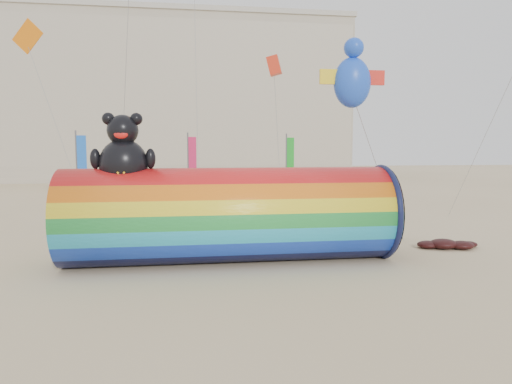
{
  "coord_description": "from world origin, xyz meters",
  "views": [
    {
      "loc": [
        -2.09,
        -16.58,
        4.23
      ],
      "look_at": [
        0.5,
        1.5,
        2.4
      ],
      "focal_mm": 32.0,
      "sensor_mm": 36.0,
      "label": 1
    }
  ],
  "objects": [
    {
      "name": "ground",
      "position": [
        0.0,
        0.0,
        0.0
      ],
      "size": [
        160.0,
        160.0,
        0.0
      ],
      "primitive_type": "plane",
      "color": "#CCB58C",
      "rests_on": "ground"
    },
    {
      "name": "hotel_building",
      "position": [
        -12.0,
        45.95,
        10.31
      ],
      "size": [
        60.4,
        15.4,
        20.6
      ],
      "color": "#B7AD99",
      "rests_on": "ground"
    },
    {
      "name": "windsock_assembly",
      "position": [
        -0.69,
        -0.04,
        1.82
      ],
      "size": [
        11.9,
        3.62,
        5.49
      ],
      "color": "red",
      "rests_on": "ground"
    },
    {
      "name": "kite_handler",
      "position": [
        7.34,
        2.86,
        0.76
      ],
      "size": [
        0.66,
        0.6,
        1.51
      ],
      "primitive_type": "imported",
      "rotation": [
        0.0,
        0.0,
        3.69
      ],
      "color": "#4C4F52",
      "rests_on": "ground"
    },
    {
      "name": "fabric_bundle",
      "position": [
        8.45,
        0.76,
        0.17
      ],
      "size": [
        2.62,
        1.35,
        0.41
      ],
      "color": "#3E0D0B",
      "rests_on": "ground"
    },
    {
      "name": "festival_banners",
      "position": [
        -1.83,
        15.33,
        2.64
      ],
      "size": [
        14.74,
        4.95,
        5.2
      ],
      "color": "#59595E",
      "rests_on": "ground"
    }
  ]
}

